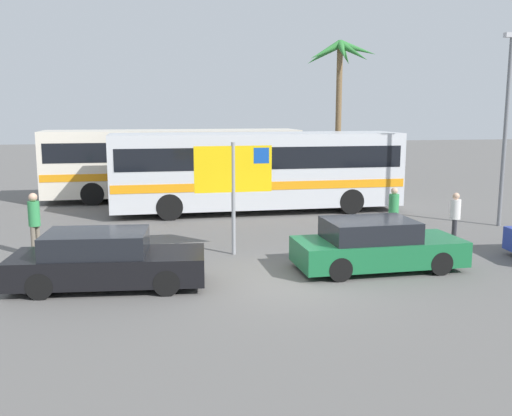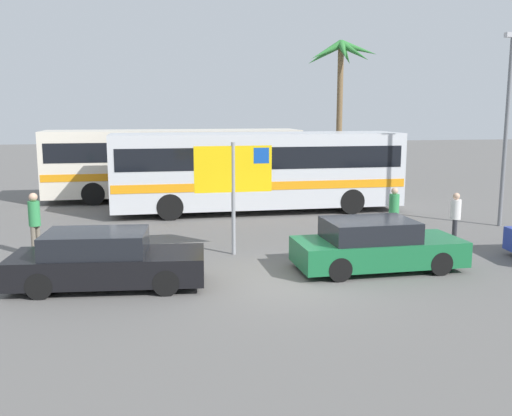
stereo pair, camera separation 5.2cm
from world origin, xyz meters
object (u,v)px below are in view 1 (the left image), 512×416
Objects in this scene: bus_front_coach at (257,168)px; car_black at (106,261)px; pedestrian_by_bus at (394,208)px; pedestrian_crossing_lot at (455,214)px; ferry_sign at (235,174)px; car_green at (376,246)px; bus_rear_coach at (174,160)px; pedestrian_near_sign at (34,219)px.

bus_front_coach is 2.53× the size of car_black.
pedestrian_crossing_lot is at bearing 1.78° from pedestrian_by_bus.
bus_front_coach is at bearing 65.43° from car_black.
car_green is at bearing -35.32° from ferry_sign.
bus_rear_coach is 2.67× the size of car_green.
pedestrian_crossing_lot is (4.91, -6.72, -0.86)m from bus_front_coach.
bus_rear_coach is 11.00m from pedestrian_near_sign.
pedestrian_near_sign is at bearing 170.97° from ferry_sign.
pedestrian_by_bus is at bearing 28.06° from car_black.
ferry_sign reaches higher than car_green.
pedestrian_crossing_lot is at bearing -53.86° from bus_front_coach.
bus_rear_coach reaches higher than pedestrian_crossing_lot.
pedestrian_near_sign is at bearing -158.18° from pedestrian_crossing_lot.
ferry_sign is 0.74× the size of car_green.
pedestrian_near_sign reaches higher than pedestrian_crossing_lot.
car_green is 3.97m from pedestrian_by_bus.
pedestrian_near_sign is at bearing -113.55° from bus_rear_coach.
pedestrian_crossing_lot is at bearing -53.38° from bus_rear_coach.
pedestrian_crossing_lot is at bearing 32.36° from car_green.
ferry_sign is 4.57m from car_black.
bus_rear_coach is at bearing 85.98° from car_black.
ferry_sign is at bearing 41.50° from car_black.
bus_front_coach is 1.00× the size of bus_rear_coach.
car_black is at bearing -179.18° from car_green.
bus_front_coach reaches higher than pedestrian_by_bus.
car_black is 10.61m from pedestrian_crossing_lot.
bus_front_coach is 3.60× the size of ferry_sign.
ferry_sign is 5.61m from pedestrian_by_bus.
bus_front_coach is at bearing 157.43° from pedestrian_by_bus.
bus_front_coach is at bearing 151.41° from pedestrian_crossing_lot.
car_black and car_green have the same top height.
car_black is at bearing -99.63° from bus_rear_coach.
ferry_sign is at bearing -154.22° from pedestrian_crossing_lot.
pedestrian_near_sign is 1.10× the size of pedestrian_by_bus.
car_green is at bearing -166.59° from pedestrian_near_sign.
bus_rear_coach is 11.73m from pedestrian_by_bus.
bus_front_coach is 7.27× the size of pedestrian_crossing_lot.
car_black is (-5.39, -9.27, -1.15)m from bus_front_coach.
bus_front_coach is 5.14m from bus_rear_coach.
pedestrian_by_bus reaches higher than car_black.
bus_rear_coach is 2.53× the size of car_black.
bus_rear_coach is at bearing 160.33° from pedestrian_by_bus.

